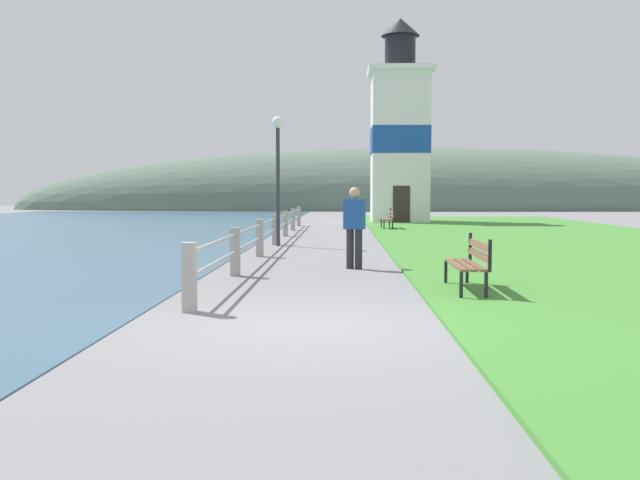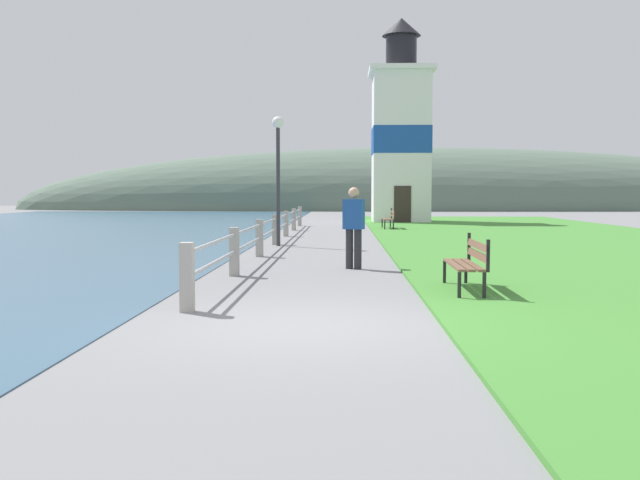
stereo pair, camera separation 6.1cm
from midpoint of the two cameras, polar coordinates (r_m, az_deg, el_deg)
name	(u,v)px [view 1 (the left image)]	position (r m, az deg, el deg)	size (l,w,h in m)	color
ground_plane	(304,326)	(8.81, -1.52, -6.90)	(160.00, 160.00, 0.00)	slate
grass_verge	(556,240)	(25.33, 18.27, -0.02)	(12.00, 46.74, 0.06)	#428433
seawall_railing	(275,227)	(22.51, -3.70, 1.04)	(0.18, 25.66, 0.96)	#A8A399
park_bench_near	(470,261)	(11.79, 11.78, -1.62)	(0.50, 1.85, 0.94)	brown
park_bench_midway	(389,218)	(31.71, 5.48, 1.80)	(0.49, 1.74, 0.94)	brown
lighthouse	(400,136)	(39.75, 6.34, 8.31)	(3.52, 3.52, 11.12)	white
person_strolling	(354,225)	(15.26, 2.65, 1.23)	(0.48, 0.37, 1.75)	#28282D
lamp_post	(278,157)	(21.94, -3.47, 6.68)	(0.36, 0.36, 3.96)	#333338
distant_hillside	(418,210)	(70.22, 7.82, 2.43)	(80.00, 16.00, 12.00)	#566B5B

